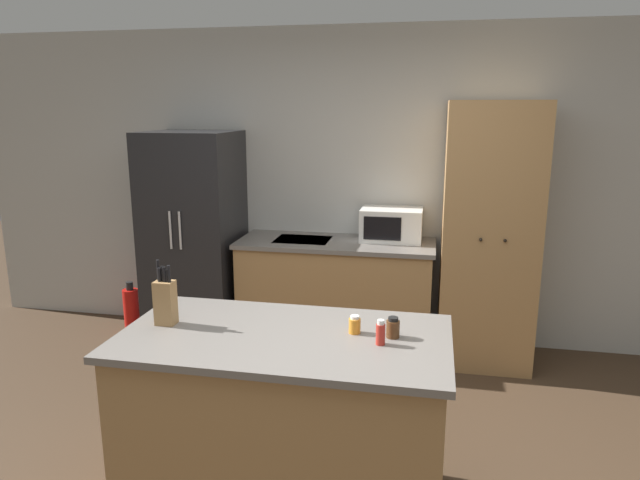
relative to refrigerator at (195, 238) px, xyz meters
The scene contains 11 objects.
wall_back 1.55m from the refrigerator, 14.24° to the left, with size 7.20×0.06×2.60m.
refrigerator is the anchor object (origin of this frame).
back_counter 1.28m from the refrigerator, ahead, with size 1.58×0.63×0.91m.
pantry_cabinet 2.38m from the refrigerator, ahead, with size 0.69×0.64×2.00m.
kitchen_island 2.37m from the refrigerator, 56.26° to the right, with size 1.55×0.83×0.91m.
microwave 1.65m from the refrigerator, ahead, with size 0.49×0.34×0.26m.
knife_block 2.05m from the refrigerator, 70.21° to the right, with size 0.09×0.08×0.32m.
spice_bottle_tall_dark 2.64m from the refrigerator, 48.35° to the right, with size 0.04×0.04×0.12m.
spice_bottle_short_red 2.60m from the refrigerator, 46.17° to the right, with size 0.06×0.06×0.10m.
spice_bottle_amber_oil 2.47m from the refrigerator, 48.94° to the right, with size 0.06×0.06×0.09m.
fire_extinguisher 0.92m from the refrigerator, behind, with size 0.13×0.13×0.47m.
Camera 1 is at (0.51, -2.41, 1.95)m, focal length 32.00 mm.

